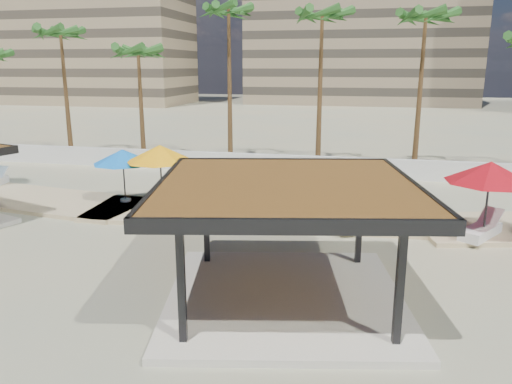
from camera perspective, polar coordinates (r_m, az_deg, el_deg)
ground at (r=16.08m, az=-10.77°, el=-9.59°), size 200.00×200.00×0.00m
promenade at (r=22.42m, az=1.71°, el=-2.28°), size 44.45×7.97×0.24m
boundary_wall at (r=30.62m, az=1.02°, el=3.25°), size 56.00×0.30×1.20m
building_west at (r=94.98m, az=-18.84°, el=18.85°), size 34.00×16.00×32.40m
building_mid at (r=91.80m, az=11.99°, el=18.83°), size 38.00×16.00×30.40m
pavilion_central at (r=13.61m, az=3.45°, el=-4.49°), size 8.06×8.06×3.46m
umbrella_b at (r=23.08m, az=-10.92°, el=4.34°), size 3.76×3.76×2.78m
umbrella_c at (r=20.11m, az=25.21°, el=2.04°), size 4.11×4.11×2.88m
umbrella_f at (r=24.07m, az=-15.00°, el=3.91°), size 3.26×3.26×2.49m
lounger_b at (r=20.68m, az=24.32°, el=-4.04°), size 1.93×2.41×0.90m
lounger_c at (r=20.23m, az=9.59°, el=-3.42°), size 1.41×2.07×0.75m
palm_b at (r=38.47m, az=-21.41°, el=16.09°), size 3.00×3.00×9.48m
palm_c at (r=34.96m, az=-13.30°, el=14.90°), size 3.00×3.00×8.16m
palm_d at (r=33.72m, az=-3.14°, el=19.30°), size 3.00×3.00×10.67m
palm_e at (r=32.09m, az=7.56°, el=18.71°), size 3.00×3.00×10.23m
palm_f at (r=32.27m, az=18.79°, el=17.78°), size 3.00×3.00×10.04m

